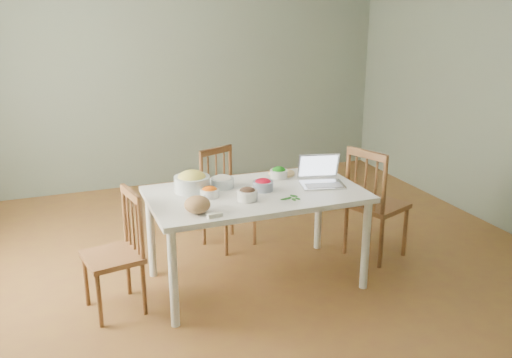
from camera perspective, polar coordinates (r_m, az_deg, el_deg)
name	(u,v)px	position (r m, az deg, el deg)	size (l,w,h in m)	color
floor	(255,269)	(4.62, -0.08, -9.17)	(5.00, 5.00, 0.00)	brown
wall_back	(177,68)	(6.55, -8.07, 11.15)	(5.00, 0.00, 2.70)	slate
dining_table	(256,238)	(4.27, 0.00, -6.01)	(1.58, 0.89, 0.74)	white
chair_far	(229,199)	(4.89, -2.82, -2.05)	(0.38, 0.36, 0.87)	brown
chair_left	(112,254)	(4.00, -14.50, -7.42)	(0.38, 0.36, 0.86)	brown
chair_right	(377,202)	(4.79, 12.26, -2.32)	(0.42, 0.40, 0.96)	brown
bread_boule	(197,204)	(3.74, -6.01, -2.60)	(0.18, 0.18, 0.12)	#9E754B
butter_stick	(215,215)	(3.67, -4.21, -3.72)	(0.10, 0.03, 0.03)	white
bowl_squash	(192,181)	(4.16, -6.54, -0.23)	(0.26, 0.26, 0.15)	#E9C74B
bowl_carrot	(210,192)	(4.04, -4.75, -1.31)	(0.14, 0.14, 0.08)	#D65A01
bowl_onion	(222,181)	(4.23, -3.46, -0.23)	(0.17, 0.17, 0.09)	silver
bowl_mushroom	(247,194)	(3.95, -0.88, -1.54)	(0.14, 0.14, 0.09)	#4A3124
bowl_redpep	(263,185)	(4.16, 0.72, -0.58)	(0.15, 0.15, 0.09)	#B1071B
bowl_broccoli	(279,172)	(4.45, 2.33, 0.68)	(0.14, 0.14, 0.09)	#0D490B
flatbread	(281,173)	(4.55, 2.62, 0.59)	(0.21, 0.21, 0.02)	#D5BB86
basil_bunch	(290,197)	(4.00, 3.46, -1.89)	(0.17, 0.17, 0.02)	#135C09
laptop	(323,172)	(4.27, 6.84, 0.71)	(0.32, 0.29, 0.22)	#BCBCC0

